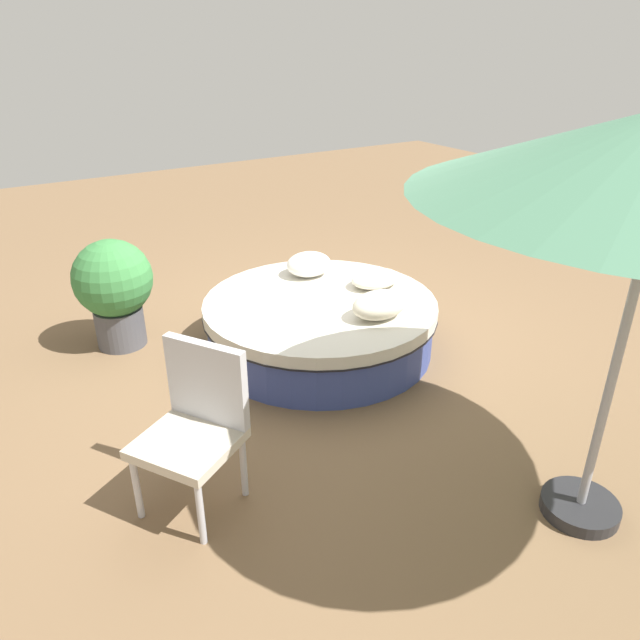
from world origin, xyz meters
TOP-DOWN VIEW (x-y plane):
  - ground_plane at (0.00, 0.00)m, footprint 16.00×16.00m
  - round_bed at (0.00, 0.00)m, footprint 1.99×1.99m
  - throw_pillow_0 at (-0.22, 0.53)m, footprint 0.47×0.33m
  - throw_pillow_1 at (-0.59, -0.00)m, footprint 0.47×0.34m
  - throw_pillow_2 at (-0.22, -0.55)m, footprint 0.43×0.36m
  - patio_chair at (1.56, 1.18)m, footprint 0.70×0.70m
  - planter at (1.45, -1.01)m, footprint 0.67×0.67m

SIDE VIEW (x-z plane):
  - ground_plane at x=0.00m, z-range 0.00..0.00m
  - round_bed at x=0.00m, z-range 0.01..0.47m
  - throw_pillow_1 at x=-0.59m, z-range 0.47..0.61m
  - planter at x=1.45m, z-range 0.07..1.04m
  - patio_chair at x=1.56m, z-range 0.07..1.05m
  - throw_pillow_0 at x=-0.22m, z-range 0.47..0.68m
  - throw_pillow_2 at x=-0.22m, z-range 0.47..0.68m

